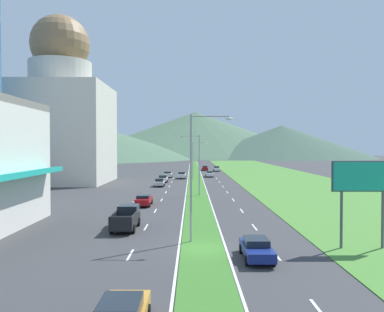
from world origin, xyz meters
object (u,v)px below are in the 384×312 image
car_7 (258,248)px  car_3 (145,200)px  street_lamp_near (197,169)px  car_2 (169,174)px  car_8 (161,182)px  car_9 (218,169)px  pickup_truck_0 (128,218)px  street_lamp_far (196,158)px  car_5 (211,174)px  car_1 (165,179)px  car_4 (207,168)px  car_0 (183,175)px  billboard_roadside (365,182)px  motorcycle_rider (135,211)px  street_lamp_mid (198,161)px

car_7 → car_3: bearing=-155.9°
street_lamp_near → car_7: bearing=-48.0°
car_2 → car_8: 21.18m
car_9 → car_7: bearing=-2.0°
car_9 → pickup_truck_0: pickup_truck_0 is taller
street_lamp_far → car_5: street_lamp_far is taller
street_lamp_far → car_1: street_lamp_far is taller
car_4 → pickup_truck_0: (-10.16, -87.31, 0.22)m
car_0 → car_1: bearing=158.8°
car_2 → pickup_truck_0: pickup_truck_0 is taller
billboard_roadside → motorcycle_rider: (-18.78, 12.14, -4.21)m
car_1 → pickup_truck_0: 46.51m
billboard_roadside → car_5: bearing=96.9°
car_0 → car_9: (10.02, 27.03, -0.01)m
street_lamp_near → car_8: street_lamp_near is taller
street_lamp_mid → car_4: 63.59m
car_0 → car_4: car_0 is taller
billboard_roadside → car_8: size_ratio=1.52×
car_3 → pickup_truck_0: pickup_truck_0 is taller
car_5 → car_7: car_5 is taller
street_lamp_near → pickup_truck_0: (-6.35, 5.06, -4.82)m
billboard_roadside → car_3: size_ratio=1.37×
car_7 → car_0: bearing=-174.1°
street_lamp_mid → pickup_truck_0: 25.31m
car_2 → pickup_truck_0: bearing=179.9°
billboard_roadside → car_8: 48.88m
car_0 → motorcycle_rider: (-3.75, -51.00, -0.06)m
car_4 → car_7: bearing=0.1°
car_5 → car_0: bearing=-54.9°
billboard_roadside → car_0: size_ratio=1.39×
street_lamp_near → car_0: street_lamp_near is taller
car_9 → car_0: bearing=-20.3°
street_lamp_near → street_lamp_far: bearing=89.7°
car_1 → car_9: bearing=-20.6°
car_3 → car_0: bearing=-5.1°
motorcycle_rider → car_4: bearing=-7.1°
car_2 → street_lamp_far: bearing=-133.0°
street_lamp_mid → car_4: (3.36, 63.33, -4.66)m
pickup_truck_0 → motorcycle_rider: pickup_truck_0 is taller
street_lamp_near → car_3: bearing=108.8°
street_lamp_far → motorcycle_rider: street_lamp_far is taller
street_lamp_near → motorcycle_rider: 13.08m
car_9 → street_lamp_mid: bearing=-6.6°
billboard_roadside → car_1: bearing=109.3°
street_lamp_near → car_9: (7.29, 88.20, -5.01)m
street_lamp_far → pickup_truck_0: 53.54m
billboard_roadside → pickup_truck_0: billboard_roadside is taller
car_5 → car_8: bearing=-24.7°
car_1 → car_5: (10.54, 14.39, -0.01)m
billboard_roadside → motorcycle_rider: bearing=147.1°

